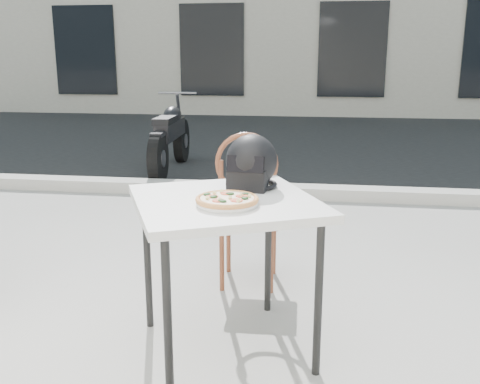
# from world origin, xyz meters

# --- Properties ---
(ground) EXTENTS (80.00, 80.00, 0.00)m
(ground) POSITION_xyz_m (0.00, 0.00, 0.00)
(ground) COLOR #9D9B95
(ground) RESTS_ON ground
(street_asphalt) EXTENTS (30.00, 8.00, 0.00)m
(street_asphalt) POSITION_xyz_m (0.00, 7.00, 0.00)
(street_asphalt) COLOR black
(street_asphalt) RESTS_ON ground
(curb) EXTENTS (30.00, 0.25, 0.12)m
(curb) POSITION_xyz_m (0.00, 3.00, 0.06)
(curb) COLOR #ACA9A1
(curb) RESTS_ON ground
(cafe_table_main) EXTENTS (1.07, 1.07, 0.77)m
(cafe_table_main) POSITION_xyz_m (0.56, -0.04, 0.70)
(cafe_table_main) COLOR silver
(cafe_table_main) RESTS_ON ground
(plate) EXTENTS (0.37, 0.37, 0.02)m
(plate) POSITION_xyz_m (0.59, -0.16, 0.78)
(plate) COLOR white
(plate) RESTS_ON cafe_table_main
(pizza) EXTENTS (0.35, 0.35, 0.03)m
(pizza) POSITION_xyz_m (0.59, -0.16, 0.80)
(pizza) COLOR #DD9450
(pizza) RESTS_ON plate
(helmet) EXTENTS (0.29, 0.30, 0.27)m
(helmet) POSITION_xyz_m (0.65, 0.19, 0.89)
(helmet) COLOR black
(helmet) RESTS_ON cafe_table_main
(cafe_chair_main) EXTENTS (0.39, 0.39, 0.99)m
(cafe_chair_main) POSITION_xyz_m (0.57, 0.71, 0.55)
(cafe_chair_main) COLOR brown
(cafe_chair_main) RESTS_ON ground
(motorcycle) EXTENTS (0.51, 1.96, 0.97)m
(motorcycle) POSITION_xyz_m (-0.86, 4.07, 0.43)
(motorcycle) COLOR black
(motorcycle) RESTS_ON street_asphalt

